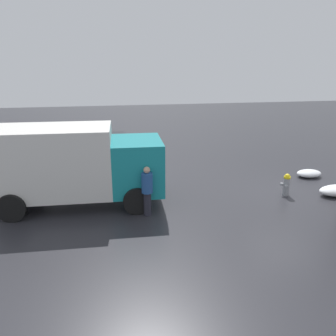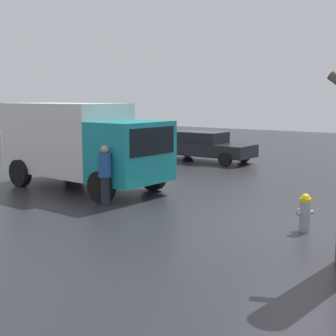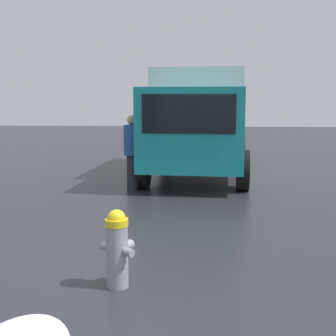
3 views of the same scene
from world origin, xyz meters
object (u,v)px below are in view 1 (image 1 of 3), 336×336
object	(u,v)px
fire_hydrant	(286,184)
delivery_truck	(72,163)
pedestrian	(147,189)
parked_car	(83,138)

from	to	relation	value
fire_hydrant	delivery_truck	distance (m)	7.84
fire_hydrant	pedestrian	world-z (taller)	pedestrian
fire_hydrant	delivery_truck	xyz separation A→B (m)	(7.74, -0.69, 1.07)
delivery_truck	parked_car	xyz separation A→B (m)	(0.11, -7.86, -0.80)
fire_hydrant	parked_car	world-z (taller)	parked_car
delivery_truck	parked_car	bearing A→B (deg)	-176.46
fire_hydrant	delivery_truck	size ratio (longest dim) A/B	0.14
fire_hydrant	pedestrian	size ratio (longest dim) A/B	0.51
fire_hydrant	parked_car	xyz separation A→B (m)	(7.85, -8.55, 0.27)
fire_hydrant	parked_car	bearing A→B (deg)	-14.43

